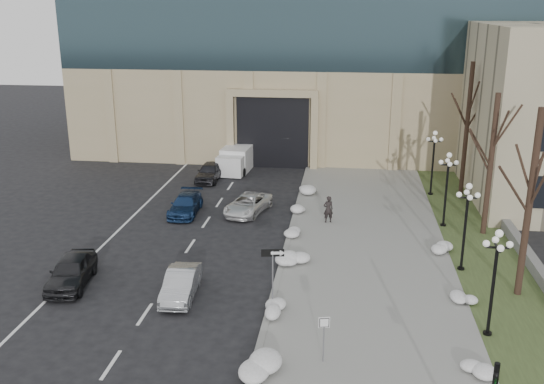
{
  "coord_description": "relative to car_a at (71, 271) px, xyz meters",
  "views": [
    {
      "loc": [
        2.2,
        -17.28,
        13.3
      ],
      "look_at": [
        -1.75,
        13.81,
        3.5
      ],
      "focal_mm": 40.0,
      "sensor_mm": 36.0,
      "label": 1
    }
  ],
  "objects": [
    {
      "name": "snow_clump_i",
      "position": [
        18.78,
        0.19,
        -0.44
      ],
      "size": [
        1.1,
        1.6,
        0.36
      ],
      "primitive_type": "ellipsoid",
      "color": "white",
      "rests_on": "sidewalk"
    },
    {
      "name": "curb",
      "position": [
        10.0,
        5.57,
        -0.67
      ],
      "size": [
        0.3,
        40.0,
        0.14
      ],
      "primitive_type": "cube",
      "color": "gray",
      "rests_on": "ground"
    },
    {
      "name": "car_a",
      "position": [
        0.0,
        0.0,
        0.0
      ],
      "size": [
        2.34,
        4.54,
        1.48
      ],
      "primitive_type": "imported",
      "rotation": [
        0.0,
        0.0,
        0.14
      ],
      "color": "black",
      "rests_on": "ground"
    },
    {
      "name": "snow_clump_e",
      "position": [
        10.55,
        7.63,
        -0.44
      ],
      "size": [
        1.1,
        1.6,
        0.36
      ],
      "primitive_type": "ellipsoid",
      "color": "white",
      "rests_on": "sidewalk"
    },
    {
      "name": "snow_clump_j",
      "position": [
        18.5,
        6.29,
        -0.44
      ],
      "size": [
        1.1,
        1.6,
        0.36
      ],
      "primitive_type": "ellipsoid",
      "color": "white",
      "rests_on": "sidewalk"
    },
    {
      "name": "snow_clump_k",
      "position": [
        10.49,
        3.37,
        -0.44
      ],
      "size": [
        1.1,
        1.6,
        0.36
      ],
      "primitive_type": "ellipsoid",
      "color": "white",
      "rests_on": "sidewalk"
    },
    {
      "name": "car_c",
      "position": [
        2.79,
        11.01,
        -0.12
      ],
      "size": [
        1.89,
        4.35,
        1.24
      ],
      "primitive_type": "imported",
      "rotation": [
        0.0,
        0.0,
        0.03
      ],
      "color": "navy",
      "rests_on": "ground"
    },
    {
      "name": "snow_clump_d",
      "position": [
        10.58,
        3.63,
        -0.44
      ],
      "size": [
        1.1,
        1.6,
        0.36
      ],
      "primitive_type": "ellipsoid",
      "color": "white",
      "rests_on": "sidewalk"
    },
    {
      "name": "car_d",
      "position": [
        6.85,
        11.65,
        -0.12
      ],
      "size": [
        3.1,
        4.82,
        1.24
      ],
      "primitive_type": "imported",
      "rotation": [
        0.0,
        0.0,
        -0.25
      ],
      "color": "silver",
      "rests_on": "ground"
    },
    {
      "name": "snow_clump_g",
      "position": [
        10.55,
        16.13,
        -0.44
      ],
      "size": [
        1.1,
        1.6,
        0.36
      ],
      "primitive_type": "ellipsoid",
      "color": "white",
      "rests_on": "sidewalk"
    },
    {
      "name": "tree_mid",
      "position": [
        21.5,
        9.57,
        4.77
      ],
      "size": [
        3.2,
        3.2,
        8.5
      ],
      "color": "black",
      "rests_on": "ground"
    },
    {
      "name": "stone_wall",
      "position": [
        23.0,
        7.57,
        -0.39
      ],
      "size": [
        0.5,
        30.0,
        0.7
      ],
      "primitive_type": "cube",
      "color": "slate",
      "rests_on": "ground"
    },
    {
      "name": "snow_clump_c",
      "position": [
        10.32,
        -1.71,
        -0.44
      ],
      "size": [
        1.1,
        1.6,
        0.36
      ],
      "primitive_type": "ellipsoid",
      "color": "white",
      "rests_on": "sidewalk"
    },
    {
      "name": "tree_far",
      "position": [
        21.5,
        17.57,
        5.41
      ],
      "size": [
        3.2,
        3.2,
        9.5
      ],
      "color": "black",
      "rests_on": "ground"
    },
    {
      "name": "snow_clump_f",
      "position": [
        10.19,
        11.75,
        -0.44
      ],
      "size": [
        1.1,
        1.6,
        0.36
      ],
      "primitive_type": "ellipsoid",
      "color": "white",
      "rests_on": "sidewalk"
    },
    {
      "name": "lamppost_a",
      "position": [
        19.3,
        -2.43,
        2.33
      ],
      "size": [
        1.18,
        1.18,
        4.76
      ],
      "color": "black",
      "rests_on": "ground"
    },
    {
      "name": "grass_strip",
      "position": [
        21.0,
        5.57,
        -0.69
      ],
      "size": [
        4.0,
        40.0,
        0.1
      ],
      "primitive_type": "cube",
      "color": "#364522",
      "rests_on": "ground"
    },
    {
      "name": "car_b",
      "position": [
        5.67,
        -0.54,
        -0.09
      ],
      "size": [
        1.62,
        4.01,
        1.29
      ],
      "primitive_type": "imported",
      "rotation": [
        0.0,
        0.0,
        0.07
      ],
      "color": "#A5A8AD",
      "rests_on": "ground"
    },
    {
      "name": "lamppost_d",
      "position": [
        19.3,
        17.07,
        2.33
      ],
      "size": [
        1.18,
        1.18,
        4.76
      ],
      "color": "black",
      "rests_on": "ground"
    },
    {
      "name": "one_way_sign",
      "position": [
        10.28,
        -1.08,
        1.64
      ],
      "size": [
        1.08,
        0.32,
        2.88
      ],
      "rotation": [
        0.0,
        0.0,
        0.17
      ],
      "color": "slate",
      "rests_on": "ground"
    },
    {
      "name": "keep_sign",
      "position": [
        12.59,
        -5.34,
        0.74
      ],
      "size": [
        0.43,
        0.13,
        2.02
      ],
      "rotation": [
        0.0,
        0.0,
        0.22
      ],
      "color": "slate",
      "rests_on": "ground"
    },
    {
      "name": "tree_near",
      "position": [
        21.5,
        1.57,
        5.09
      ],
      "size": [
        3.2,
        3.2,
        9.0
      ],
      "color": "black",
      "rests_on": "ground"
    },
    {
      "name": "snow_clump_h",
      "position": [
        18.52,
        -5.11,
        -0.44
      ],
      "size": [
        1.1,
        1.6,
        0.36
      ],
      "primitive_type": "ellipsoid",
      "color": "white",
      "rests_on": "sidewalk"
    },
    {
      "name": "pedestrian",
      "position": [
        12.18,
        10.23,
        0.24
      ],
      "size": [
        0.73,
        0.59,
        1.72
      ],
      "primitive_type": "imported",
      "rotation": [
        0.0,
        0.0,
        3.46
      ],
      "color": "black",
      "rests_on": "sidewalk"
    },
    {
      "name": "car_e",
      "position": [
        2.63,
        18.91,
        -0.03
      ],
      "size": [
        1.82,
        4.21,
        1.41
      ],
      "primitive_type": "imported",
      "rotation": [
        0.0,
        0.0,
        -0.03
      ],
      "color": "#28282D",
      "rests_on": "ground"
    },
    {
      "name": "snow_clump_b",
      "position": [
        10.33,
        -6.27,
        -0.44
      ],
      "size": [
        1.1,
        1.6,
        0.36
      ],
      "primitive_type": "ellipsoid",
      "color": "white",
      "rests_on": "sidewalk"
    },
    {
      "name": "box_truck",
      "position": [
        4.22,
        22.54,
        0.21
      ],
      "size": [
        2.6,
        6.33,
        1.96
      ],
      "rotation": [
        0.0,
        0.0,
        -0.08
      ],
      "color": "silver",
      "rests_on": "ground"
    },
    {
      "name": "lamppost_b",
      "position": [
        19.3,
        4.07,
        2.33
      ],
      "size": [
        1.18,
        1.18,
        4.76
      ],
      "color": "black",
      "rests_on": "ground"
    },
    {
      "name": "lamppost_c",
      "position": [
        19.3,
        10.57,
        2.33
      ],
      "size": [
        1.18,
        1.18,
        4.76
      ],
      "color": "black",
      "rests_on": "ground"
    },
    {
      "name": "sidewalk",
      "position": [
        14.5,
        5.57,
        -0.68
      ],
      "size": [
        9.0,
        40.0,
        0.12
      ],
      "primitive_type": "cube",
      "color": "gray",
      "rests_on": "ground"
    }
  ]
}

